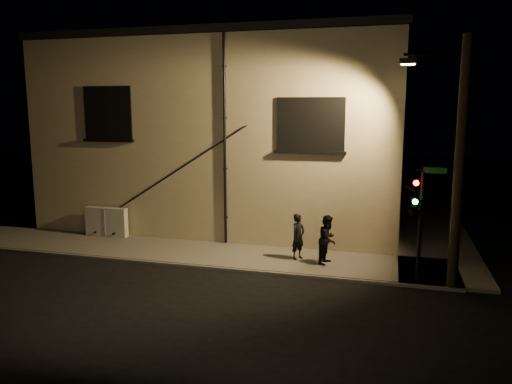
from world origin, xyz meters
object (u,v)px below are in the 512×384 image
(traffic_signal, at_px, (415,205))
(streetlamp_pole, at_px, (457,160))
(utility_cabinet, at_px, (107,222))
(pedestrian_b, at_px, (328,239))
(pedestrian_a, at_px, (298,237))

(traffic_signal, xyz_separation_m, streetlamp_pole, (1.14, -0.12, 1.47))
(utility_cabinet, relative_size, pedestrian_b, 1.08)
(pedestrian_a, height_order, traffic_signal, traffic_signal)
(pedestrian_b, bearing_deg, utility_cabinet, 97.10)
(pedestrian_a, bearing_deg, traffic_signal, -78.03)
(utility_cabinet, xyz_separation_m, pedestrian_b, (9.71, -1.34, 0.25))
(traffic_signal, bearing_deg, utility_cabinet, 169.02)
(pedestrian_b, bearing_deg, streetlamp_pole, -92.11)
(pedestrian_a, relative_size, traffic_signal, 0.46)
(utility_cabinet, height_order, traffic_signal, traffic_signal)
(pedestrian_a, height_order, pedestrian_b, pedestrian_b)
(utility_cabinet, height_order, pedestrian_b, pedestrian_b)
(pedestrian_a, xyz_separation_m, streetlamp_pole, (5.07, -1.45, 3.10))
(pedestrian_b, height_order, streetlamp_pole, streetlamp_pole)
(utility_cabinet, relative_size, traffic_signal, 0.52)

